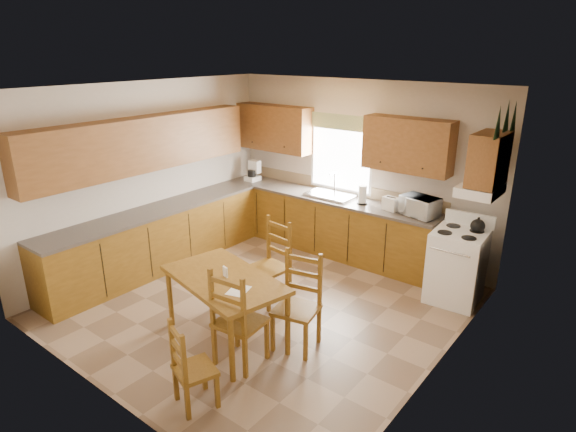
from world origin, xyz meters
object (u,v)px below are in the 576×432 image
Objects in this scene: chair_near_right at (194,364)px; chair_far_left at (268,263)px; microwave at (419,206)px; chair_far_right at (296,304)px; chair_near_left at (240,316)px; stove at (456,267)px; dining_table at (226,309)px.

chair_near_right is 0.80× the size of chair_far_left.
microwave is at bearing 64.79° from chair_far_left.
microwave is at bearing 71.14° from chair_far_right.
chair_near_right is at bearing 93.34° from chair_near_left.
chair_far_right is (0.90, -0.60, -0.01)m from chair_far_left.
stove is at bearing 45.97° from chair_far_left.
microwave reaches higher than chair_far_right.
chair_far_right is (0.18, 1.29, 0.10)m from chair_near_right.
chair_far_left is (-0.72, 1.88, 0.11)m from chair_near_right.
stove is 2.97m from chair_near_left.
chair_near_right is at bearing -110.38° from chair_far_right.
dining_table is at bearing -31.66° from chair_near_left.
microwave reaches higher than chair_near_left.
chair_far_left reaches higher than dining_table.
microwave is 3.82m from chair_near_right.
chair_near_right is at bearing -62.03° from chair_far_left.
chair_far_right is at bearing -77.93° from chair_near_right.
chair_near_right is 2.02m from chair_far_left.
chair_far_right reaches higher than chair_near_right.
chair_far_right is (-0.28, -2.45, -0.52)m from microwave.
chair_far_right is (0.29, 0.57, -0.01)m from chair_near_left.
microwave reaches higher than dining_table.
stove reaches higher than chair_near_right.
stove is at bearing -13.62° from microwave.
chair_near_right is (0.53, -0.92, 0.04)m from dining_table.
dining_table is at bearing -165.32° from chair_far_right.
stove is 3.00m from dining_table.
dining_table is 1.34× the size of chair_far_left.
chair_near_left is (-0.57, -3.02, -0.51)m from microwave.
chair_near_right is (-1.16, -3.40, -0.04)m from stove.
chair_near_left is (-1.28, -2.68, 0.08)m from stove.
microwave is at bearing 83.40° from dining_table.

